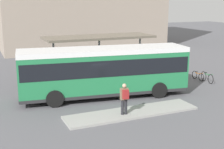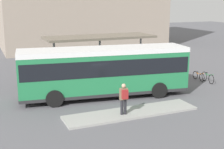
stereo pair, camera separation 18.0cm
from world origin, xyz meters
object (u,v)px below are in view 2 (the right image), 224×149
at_px(bicycle_green, 208,78).
at_px(city_bus, 104,69).
at_px(potted_planter_near_shelter, 83,77).
at_px(bicycle_orange, 199,76).
at_px(pedestrian_waiting, 124,97).

bearing_deg(bicycle_green, city_bus, -78.79).
bearing_deg(potted_planter_near_shelter, bicycle_green, -17.13).
bearing_deg(bicycle_green, potted_planter_near_shelter, -98.17).
relative_size(bicycle_green, bicycle_orange, 1.14).
bearing_deg(pedestrian_waiting, city_bus, -0.57).
distance_m(bicycle_orange, potted_planter_near_shelter, 9.27).
bearing_deg(pedestrian_waiting, potted_planter_near_shelter, 6.10).
relative_size(city_bus, bicycle_orange, 7.28).
bearing_deg(bicycle_orange, bicycle_green, 16.37).
height_order(city_bus, bicycle_green, city_bus).
relative_size(city_bus, bicycle_green, 6.39).
xyz_separation_m(city_bus, bicycle_orange, (8.56, 1.19, -1.56)).
xyz_separation_m(city_bus, pedestrian_waiting, (-0.40, -3.79, -0.78)).
bearing_deg(bicycle_orange, potted_planter_near_shelter, -100.04).
xyz_separation_m(pedestrian_waiting, potted_planter_near_shelter, (-0.08, 6.98, -0.44)).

